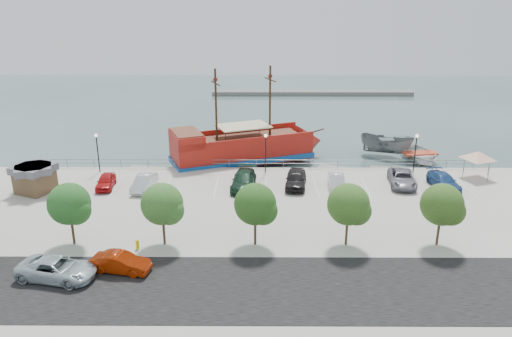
{
  "coord_description": "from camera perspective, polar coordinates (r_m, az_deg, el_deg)",
  "views": [
    {
      "loc": [
        -0.75,
        -44.36,
        18.4
      ],
      "look_at": [
        -1.0,
        2.0,
        2.0
      ],
      "focal_mm": 35.0,
      "sensor_mm": 36.0,
      "label": 1
    }
  ],
  "objects": [
    {
      "name": "sidewalk",
      "position": [
        38.97,
        1.39,
        -8.67
      ],
      "size": [
        100.0,
        4.0,
        0.05
      ],
      "primitive_type": "cube",
      "color": "#A5A598",
      "rests_on": "land_slab"
    },
    {
      "name": "tree_b",
      "position": [
        40.03,
        -20.4,
        -3.98
      ],
      "size": [
        3.3,
        3.2,
        5.0
      ],
      "color": "#473321",
      "rests_on": "sidewalk"
    },
    {
      "name": "street_sedan",
      "position": [
        36.44,
        -15.21,
        -10.35
      ],
      "size": [
        4.39,
        2.27,
        1.38
      ],
      "primitive_type": "imported",
      "rotation": [
        0.0,
        0.0,
        1.37
      ],
      "color": "#8B1F03",
      "rests_on": "street"
    },
    {
      "name": "parked_car_f",
      "position": [
        50.04,
        9.18,
        -1.49
      ],
      "size": [
        1.78,
        4.34,
        1.4
      ],
      "primitive_type": "imported",
      "rotation": [
        0.0,
        0.0,
        -0.07
      ],
      "color": "silver",
      "rests_on": "land_slab"
    },
    {
      "name": "canopy_tent",
      "position": [
        56.72,
        24.11,
        1.79
      ],
      "size": [
        5.14,
        5.14,
        3.24
      ],
      "rotation": [
        0.0,
        0.0,
        -0.43
      ],
      "color": "slate",
      "rests_on": "land_slab"
    },
    {
      "name": "speedboat",
      "position": [
        63.36,
        18.21,
        1.34
      ],
      "size": [
        6.04,
        7.71,
        1.45
      ],
      "primitive_type": "imported",
      "rotation": [
        0.0,
        0.0,
        0.16
      ],
      "color": "silver",
      "rests_on": "ground"
    },
    {
      "name": "ground",
      "position": [
        48.42,
        1.17,
        -4.14
      ],
      "size": [
        160.0,
        160.0,
        0.0
      ],
      "primitive_type": "plane",
      "color": "#37504D"
    },
    {
      "name": "tree_e",
      "position": [
        38.09,
        10.75,
        -4.24
      ],
      "size": [
        3.3,
        3.2,
        5.0
      ],
      "color": "#473321",
      "rests_on": "sidewalk"
    },
    {
      "name": "lamp_post_left",
      "position": [
        55.88,
        -17.7,
        2.48
      ],
      "size": [
        0.36,
        0.36,
        4.28
      ],
      "color": "black",
      "rests_on": "land_slab"
    },
    {
      "name": "parked_car_d",
      "position": [
        49.49,
        -1.43,
        -1.37
      ],
      "size": [
        2.69,
        5.62,
        1.58
      ],
      "primitive_type": "imported",
      "rotation": [
        0.0,
        0.0,
        -0.09
      ],
      "color": "#153220",
      "rests_on": "land_slab"
    },
    {
      "name": "dock_west",
      "position": [
        58.1,
        -11.39,
        -0.23
      ],
      "size": [
        6.66,
        3.14,
        0.37
      ],
      "primitive_type": "cube",
      "rotation": [
        0.0,
        0.0,
        -0.21
      ],
      "color": "gray",
      "rests_on": "ground"
    },
    {
      "name": "tree_c",
      "position": [
        38.13,
        -10.48,
        -4.2
      ],
      "size": [
        3.3,
        3.2,
        5.0
      ],
      "color": "#473321",
      "rests_on": "sidewalk"
    },
    {
      "name": "parked_car_a",
      "position": [
        51.77,
        -16.8,
        -1.42
      ],
      "size": [
        1.92,
        4.06,
        1.34
      ],
      "primitive_type": "imported",
      "rotation": [
        0.0,
        0.0,
        0.09
      ],
      "color": "red",
      "rests_on": "land_slab"
    },
    {
      "name": "parked_car_g",
      "position": [
        52.29,
        16.36,
        -1.09
      ],
      "size": [
        3.05,
        5.52,
        1.46
      ],
      "primitive_type": "imported",
      "rotation": [
        0.0,
        0.0,
        -0.12
      ],
      "color": "slate",
      "rests_on": "land_slab"
    },
    {
      "name": "parked_car_b",
      "position": [
        50.33,
        -12.65,
        -1.58
      ],
      "size": [
        2.04,
        4.54,
        1.45
      ],
      "primitive_type": "imported",
      "rotation": [
        0.0,
        0.0,
        -0.12
      ],
      "color": "silver",
      "rests_on": "land_slab"
    },
    {
      "name": "seawall_railing",
      "position": [
        55.14,
        1.07,
        0.56
      ],
      "size": [
        50.0,
        0.06,
        1.0
      ],
      "color": "slate",
      "rests_on": "land_slab"
    },
    {
      "name": "patrol_boat",
      "position": [
        64.19,
        14.64,
        2.44
      ],
      "size": [
        7.02,
        5.39,
        2.57
      ],
      "primitive_type": "imported",
      "rotation": [
        0.0,
        0.0,
        1.07
      ],
      "color": "slate",
      "rests_on": "ground"
    },
    {
      "name": "far_shore",
      "position": [
        101.73,
        6.44,
        8.59
      ],
      "size": [
        40.0,
        3.0,
        0.8
      ],
      "primitive_type": "cube",
      "color": "slate",
      "rests_on": "ground"
    },
    {
      "name": "lamp_post_mid",
      "position": [
        53.16,
        1.1,
        2.57
      ],
      "size": [
        0.36,
        0.36,
        4.28
      ],
      "color": "black",
      "rests_on": "land_slab"
    },
    {
      "name": "tree_f",
      "position": [
        39.96,
        20.69,
        -4.06
      ],
      "size": [
        3.3,
        3.2,
        5.0
      ],
      "color": "#473321",
      "rests_on": "sidewalk"
    },
    {
      "name": "street",
      "position": [
        33.81,
        1.58,
        -13.48
      ],
      "size": [
        100.0,
        8.0,
        0.04
      ],
      "primitive_type": "cube",
      "color": "black",
      "rests_on": "land_slab"
    },
    {
      "name": "tree_d",
      "position": [
        37.46,
        0.13,
        -4.29
      ],
      "size": [
        3.3,
        3.2,
        5.0
      ],
      "color": "#473321",
      "rests_on": "sidewalk"
    },
    {
      "name": "shed",
      "position": [
        52.84,
        -23.97,
        -0.98
      ],
      "size": [
        4.33,
        4.33,
        2.72
      ],
      "rotation": [
        0.0,
        0.0,
        -0.4
      ],
      "color": "brown",
      "rests_on": "land_slab"
    },
    {
      "name": "lamp_post_right",
      "position": [
        55.73,
        17.8,
        2.42
      ],
      "size": [
        0.36,
        0.36,
        4.28
      ],
      "color": "black",
      "rests_on": "land_slab"
    },
    {
      "name": "street_van",
      "position": [
        36.94,
        -21.82,
        -10.61
      ],
      "size": [
        5.74,
        3.47,
        1.49
      ],
      "primitive_type": "imported",
      "rotation": [
        0.0,
        0.0,
        1.37
      ],
      "color": "#ABBBC3",
      "rests_on": "street"
    },
    {
      "name": "dock_east",
      "position": [
        59.12,
        16.04,
        -0.27
      ],
      "size": [
        6.7,
        3.04,
        0.37
      ],
      "primitive_type": "cube",
      "rotation": [
        0.0,
        0.0,
        -0.19
      ],
      "color": "slate",
      "rests_on": "ground"
    },
    {
      "name": "fire_hydrant",
      "position": [
        39.15,
        -13.39,
        -8.41
      ],
      "size": [
        0.28,
        0.28,
        0.81
      ],
      "rotation": [
        0.0,
        0.0,
        -0.13
      ],
      "color": "#E3D201",
      "rests_on": "sidewalk"
    },
    {
      "name": "parked_car_e",
      "position": [
        49.92,
        4.59,
        -1.18
      ],
      "size": [
        2.58,
        5.12,
        1.67
      ],
      "primitive_type": "imported",
      "rotation": [
        0.0,
        0.0,
        -0.13
      ],
      "color": "black",
      "rests_on": "land_slab"
    },
    {
      "name": "pirate_ship",
      "position": [
        59.27,
        -0.37,
        2.43
      ],
      "size": [
        19.34,
        11.76,
        12.05
      ],
      "rotation": [
        0.0,
        0.0,
        0.38
      ],
      "color": "#A41A11",
      "rests_on": "ground"
    },
    {
      "name": "dock_mid",
      "position": [
        57.75,
        10.12,
        -0.28
      ],
      "size": [
        6.37,
        4.11,
        0.35
      ],
      "primitive_type": "cube",
      "rotation": [
        0.0,
        0.0,
        -0.41
      ],
      "color": "gray",
      "rests_on": "ground"
    },
    {
      "name": "parked_car_h",
      "position": [
        52.9,
        20.67,
        -1.37
      ],
      "size": [
        2.55,
        5.09,
        1.42
      ],
      "primitive_type": "imported",
      "rotation": [
        0.0,
        0.0,
        0.12
      ],
      "color": "#264C87",
      "rests_on": "land_slab"
    }
  ]
}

